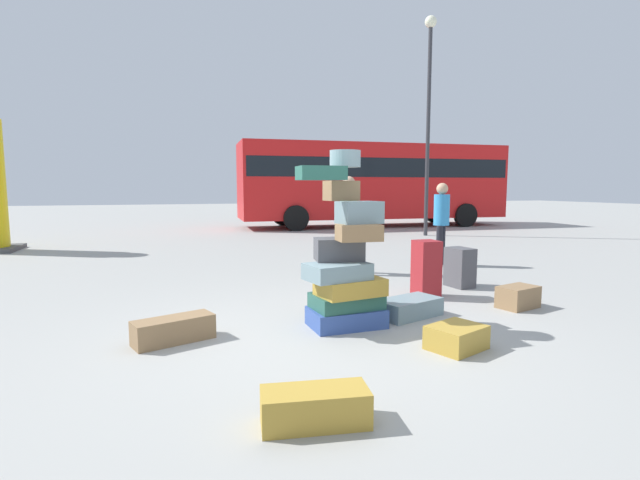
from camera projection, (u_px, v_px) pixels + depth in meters
name	position (u px, v px, depth m)	size (l,w,h in m)	color
ground_plane	(321.00, 337.00, 4.75)	(80.00, 80.00, 0.00)	#9E9E99
suitcase_tower	(345.00, 265.00, 5.02)	(0.98, 0.75, 1.91)	#334F99
suitcase_slate_white_trunk	(409.00, 308.00, 5.50)	(0.77, 0.41, 0.21)	gray
suitcase_tan_foreground_near	(315.00, 407.00, 2.99)	(0.69, 0.30, 0.23)	#B28C33
suitcase_tan_left_side	(456.00, 337.00, 4.39)	(0.51, 0.40, 0.22)	#B28C33
suitcase_maroon_upright_blue	(426.00, 269.00, 6.43)	(0.30, 0.32, 0.79)	maroon
suitcase_brown_right_side	(518.00, 297.00, 5.89)	(0.50, 0.32, 0.28)	olive
suitcase_brown_foreground_far	(174.00, 330.00, 4.59)	(0.77, 0.28, 0.24)	olive
suitcase_charcoal_behind_tower	(460.00, 267.00, 7.13)	(0.29, 0.42, 0.60)	#4C4C51
person_bearded_onlooker	(349.00, 216.00, 8.16)	(0.30, 0.33, 1.71)	#3F334C
person_tourist_with_camera	(441.00, 217.00, 9.02)	(0.30, 0.30, 1.60)	black
parked_bus	(373.00, 179.00, 18.21)	(10.43, 3.11, 3.15)	red
lamp_post	(429.00, 96.00, 14.34)	(0.36, 0.36, 6.68)	#333338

